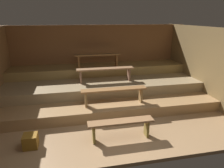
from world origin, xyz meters
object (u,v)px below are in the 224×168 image
at_px(bench_lower_center, 114,92).
at_px(bench_floor_center, 121,125).
at_px(bench_middle_center, 105,71).
at_px(wooden_crate_floor, 31,141).
at_px(bench_upper_center, 98,57).

bearing_deg(bench_lower_center, bench_floor_center, -95.22).
relative_size(bench_floor_center, bench_lower_center, 0.81).
relative_size(bench_middle_center, wooden_crate_floor, 6.35).
xyz_separation_m(bench_floor_center, bench_middle_center, (0.07, 2.29, 0.59)).
bearing_deg(bench_floor_center, wooden_crate_floor, 177.74).
bearing_deg(bench_upper_center, wooden_crate_floor, -120.28).
xyz_separation_m(bench_floor_center, wooden_crate_floor, (-1.84, 0.07, -0.20)).
bearing_deg(bench_upper_center, bench_middle_center, -83.26).
bearing_deg(bench_floor_center, bench_middle_center, 88.20).
height_order(bench_floor_center, bench_middle_center, bench_middle_center).
bearing_deg(wooden_crate_floor, bench_middle_center, 49.22).
bearing_deg(bench_lower_center, wooden_crate_floor, -150.00).
xyz_separation_m(bench_floor_center, bench_lower_center, (0.11, 1.20, 0.30)).
bearing_deg(bench_floor_center, bench_lower_center, 84.78).
xyz_separation_m(bench_lower_center, bench_middle_center, (-0.04, 1.09, 0.29)).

